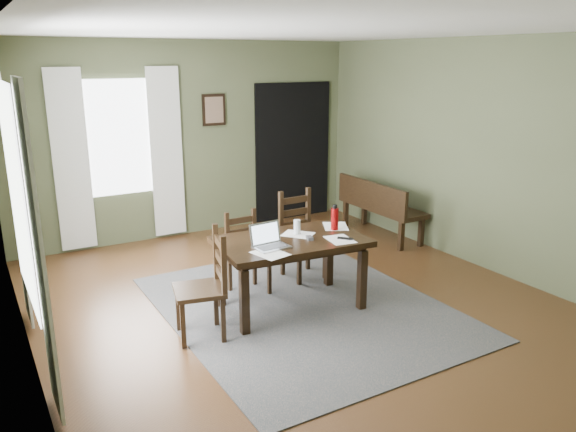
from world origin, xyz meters
TOP-DOWN VIEW (x-y plane):
  - ground at (0.00, 0.00)m, footprint 5.00×6.00m
  - room_shell at (0.00, 0.00)m, footprint 5.02×6.02m
  - rug at (0.00, 0.00)m, footprint 2.60×3.20m
  - dining_table at (-0.10, 0.07)m, footprint 1.52×0.99m
  - chair_end at (-1.07, -0.07)m, footprint 0.52×0.52m
  - chair_back_left at (-0.30, 0.66)m, footprint 0.40×0.41m
  - chair_back_right at (0.44, 0.75)m, footprint 0.45×0.45m
  - bench at (2.15, 1.47)m, footprint 0.46×1.44m
  - laptop at (-0.40, -0.03)m, footprint 0.34×0.28m
  - computer_mouse at (0.04, -0.04)m, footprint 0.08×0.10m
  - tv_remote at (0.35, -0.22)m, footprint 0.13×0.14m
  - drinking_glass at (0.03, 0.17)m, footprint 0.09×0.09m
  - water_bottle at (0.44, 0.10)m, footprint 0.09×0.09m
  - paper_a at (-0.49, -0.21)m, footprint 0.31×0.36m
  - paper_b at (0.30, -0.20)m, footprint 0.27×0.33m
  - paper_c at (0.03, 0.15)m, footprint 0.37×0.38m
  - paper_d at (0.52, 0.19)m, footprint 0.36×0.39m
  - window_left at (-2.47, 0.20)m, footprint 0.01×1.30m
  - window_back at (-1.00, 2.97)m, footprint 1.00×0.01m
  - curtain_left_near at (-2.44, -0.62)m, footprint 0.03×0.48m
  - curtain_left_far at (-2.44, 1.02)m, footprint 0.03×0.48m
  - curtain_back_left at (-1.62, 2.94)m, footprint 0.44×0.03m
  - curtain_back_right at (-0.38, 2.94)m, footprint 0.44×0.03m
  - framed_picture at (0.35, 2.97)m, footprint 0.34×0.03m
  - doorway_back at (1.65, 2.97)m, footprint 1.30×0.03m

SIDE VIEW (x-z plane):
  - ground at x=0.00m, z-range -0.01..0.00m
  - rug at x=0.00m, z-range 0.00..0.01m
  - chair_back_left at x=-0.30m, z-range -0.01..0.87m
  - bench at x=2.15m, z-range 0.08..0.89m
  - chair_end at x=-1.07m, z-range -0.01..0.99m
  - chair_back_right at x=0.44m, z-range -0.01..0.99m
  - dining_table at x=-0.10m, z-range 0.28..1.01m
  - paper_c at x=0.03m, z-range 0.74..0.74m
  - paper_b at x=0.30m, z-range 0.74..0.74m
  - paper_d at x=0.52m, z-range 0.74..0.74m
  - paper_a at x=-0.49m, z-range 0.74..0.74m
  - tv_remote at x=0.35m, z-range 0.74..0.75m
  - computer_mouse at x=0.04m, z-range 0.74..0.77m
  - laptop at x=-0.40m, z-range 0.68..0.91m
  - drinking_glass at x=0.03m, z-range 0.74..0.89m
  - water_bottle at x=0.44m, z-range 0.73..0.99m
  - doorway_back at x=1.65m, z-range 0.00..2.10m
  - curtain_left_near at x=-2.44m, z-range 0.05..2.35m
  - curtain_left_far at x=-2.44m, z-range 0.05..2.35m
  - curtain_back_left at x=-1.62m, z-range 0.05..2.35m
  - curtain_back_right at x=-0.38m, z-range 0.05..2.35m
  - window_left at x=-2.47m, z-range 0.60..2.30m
  - window_back at x=-1.00m, z-range 0.70..2.20m
  - framed_picture at x=0.35m, z-range 1.53..1.97m
  - room_shell at x=0.00m, z-range 0.45..3.16m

